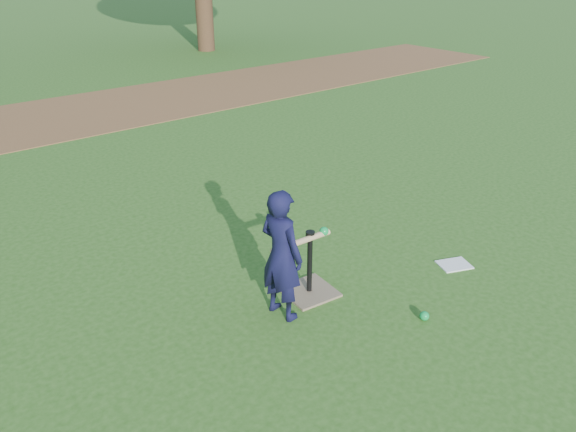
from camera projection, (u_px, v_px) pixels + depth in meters
ground at (303, 324)px, 4.61m from camera, size 80.00×80.00×0.00m
dirt_strip at (25, 123)px, 9.84m from camera, size 24.00×3.00×0.01m
child at (281, 255)px, 4.50m from camera, size 0.33×0.45×1.13m
wiffle_ball_ground at (424, 316)px, 4.64m from camera, size 0.08×0.08×0.08m
clipboard at (454, 265)px, 5.46m from camera, size 0.37×0.33×0.01m
batting_tee at (309, 282)px, 4.98m from camera, size 0.48×0.48×0.61m
swing_action at (303, 241)px, 4.71m from camera, size 0.63×0.11×0.09m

